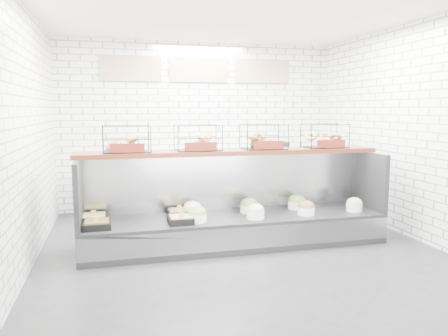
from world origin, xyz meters
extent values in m
plane|color=black|center=(0.00, 0.00, 0.00)|extent=(5.50, 5.50, 0.00)
cube|color=white|center=(0.00, 2.75, 1.50)|extent=(5.00, 0.02, 3.00)
cube|color=white|center=(-2.50, 0.00, 1.50)|extent=(0.02, 5.50, 3.00)
cube|color=white|center=(2.50, 0.00, 1.50)|extent=(0.02, 5.50, 3.00)
cube|color=white|center=(0.00, 0.00, 3.00)|extent=(5.00, 5.50, 0.02)
cube|color=#C8AB8B|center=(-1.20, 2.72, 2.50)|extent=(1.05, 0.03, 0.42)
cube|color=#C8AB8B|center=(0.00, 2.72, 2.50)|extent=(1.05, 0.03, 0.42)
cube|color=#C8AB8B|center=(1.20, 2.72, 2.50)|extent=(1.05, 0.03, 0.42)
cube|color=black|center=(0.00, 0.30, 0.20)|extent=(4.00, 0.90, 0.40)
cube|color=#93969B|center=(0.00, -0.14, 0.22)|extent=(4.00, 0.03, 0.28)
cube|color=#93969B|center=(0.00, 0.71, 0.80)|extent=(4.00, 0.08, 0.80)
cube|color=black|center=(-1.97, 0.30, 0.80)|extent=(0.06, 0.90, 0.80)
cube|color=black|center=(1.97, 0.30, 0.80)|extent=(0.06, 0.90, 0.80)
cube|color=black|center=(-1.77, 0.11, 0.44)|extent=(0.33, 0.33, 0.08)
cube|color=brown|center=(-1.77, 0.11, 0.48)|extent=(0.28, 0.28, 0.04)
cube|color=gold|center=(-1.77, 0.00, 0.53)|extent=(0.06, 0.01, 0.08)
cube|color=black|center=(-1.81, 0.45, 0.44)|extent=(0.32, 0.32, 0.08)
cube|color=#D1C96B|center=(-1.81, 0.45, 0.48)|extent=(0.28, 0.28, 0.04)
cube|color=gold|center=(-1.81, 0.34, 0.53)|extent=(0.06, 0.01, 0.08)
cube|color=black|center=(-0.77, 0.10, 0.44)|extent=(0.30, 0.30, 0.08)
cube|color=tan|center=(-0.77, 0.10, 0.48)|extent=(0.26, 0.26, 0.04)
cube|color=gold|center=(-0.77, -0.01, 0.53)|extent=(0.06, 0.01, 0.08)
cube|color=black|center=(-0.74, 0.46, 0.44)|extent=(0.28, 0.28, 0.08)
cube|color=tan|center=(-0.74, 0.46, 0.48)|extent=(0.24, 0.24, 0.04)
cube|color=gold|center=(-0.74, 0.36, 0.53)|extent=(0.06, 0.01, 0.08)
cylinder|color=white|center=(-0.56, 0.11, 0.46)|extent=(0.25, 0.25, 0.11)
ellipsoid|color=#78964C|center=(-0.56, 0.11, 0.52)|extent=(0.24, 0.24, 0.17)
cylinder|color=white|center=(-0.55, 0.46, 0.46)|extent=(0.25, 0.25, 0.11)
ellipsoid|color=white|center=(-0.55, 0.46, 0.52)|extent=(0.24, 0.24, 0.17)
cylinder|color=white|center=(0.21, 0.09, 0.46)|extent=(0.23, 0.23, 0.11)
ellipsoid|color=#C6BE65|center=(0.21, 0.09, 0.52)|extent=(0.22, 0.22, 0.16)
cylinder|color=white|center=(0.23, 0.43, 0.46)|extent=(0.25, 0.25, 0.11)
ellipsoid|color=#628543|center=(0.23, 0.43, 0.52)|extent=(0.24, 0.24, 0.17)
cylinder|color=white|center=(0.93, 0.11, 0.46)|extent=(0.23, 0.23, 0.11)
ellipsoid|color=brown|center=(0.93, 0.11, 0.52)|extent=(0.23, 0.23, 0.16)
cylinder|color=white|center=(0.96, 0.48, 0.46)|extent=(0.25, 0.25, 0.11)
ellipsoid|color=olive|center=(0.96, 0.48, 0.52)|extent=(0.25, 0.25, 0.17)
cylinder|color=white|center=(1.67, 0.15, 0.46)|extent=(0.22, 0.22, 0.11)
ellipsoid|color=tan|center=(1.67, 0.15, 0.52)|extent=(0.22, 0.22, 0.15)
cube|color=#41190D|center=(0.00, 0.52, 1.23)|extent=(4.10, 0.50, 0.06)
cube|color=black|center=(-1.38, 0.52, 1.43)|extent=(0.60, 0.38, 0.34)
cube|color=#5B1910|center=(-1.38, 0.32, 1.33)|extent=(0.42, 0.02, 0.11)
cube|color=black|center=(-0.46, 0.52, 1.43)|extent=(0.60, 0.38, 0.34)
cube|color=#5B1910|center=(-0.46, 0.32, 1.33)|extent=(0.42, 0.02, 0.11)
cube|color=black|center=(0.46, 0.52, 1.43)|extent=(0.60, 0.38, 0.34)
cube|color=#5B1910|center=(0.46, 0.32, 1.33)|extent=(0.42, 0.02, 0.11)
cube|color=black|center=(1.38, 0.52, 1.43)|extent=(0.60, 0.38, 0.34)
cube|color=#5B1910|center=(1.38, 0.32, 1.33)|extent=(0.42, 0.02, 0.11)
cube|color=#93969B|center=(0.00, 2.43, 0.45)|extent=(4.00, 0.60, 0.90)
cube|color=black|center=(-1.47, 2.40, 1.02)|extent=(0.40, 0.30, 0.24)
cube|color=silver|center=(-0.25, 2.41, 0.99)|extent=(0.35, 0.28, 0.18)
cylinder|color=#C84B32|center=(0.72, 2.42, 1.01)|extent=(0.09, 0.09, 0.22)
cube|color=black|center=(1.46, 2.47, 1.05)|extent=(0.30, 0.30, 0.30)
camera|label=1|loc=(-1.56, -5.15, 1.80)|focal=35.00mm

